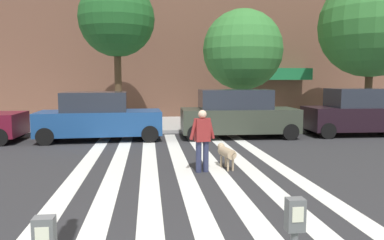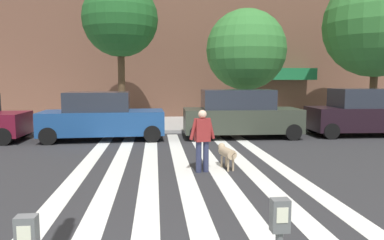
{
  "view_description": "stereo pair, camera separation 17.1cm",
  "coord_description": "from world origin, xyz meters",
  "px_view_note": "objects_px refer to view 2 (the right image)",
  "views": [
    {
      "loc": [
        0.06,
        -3.03,
        2.42
      ],
      "look_at": [
        1.17,
        6.11,
        1.39
      ],
      "focal_mm": 33.66,
      "sensor_mm": 36.0,
      "label": 1
    },
    {
      "loc": [
        0.23,
        -3.05,
        2.42
      ],
      "look_at": [
        1.17,
        6.11,
        1.39
      ],
      "focal_mm": 33.66,
      "sensor_mm": 36.0,
      "label": 2
    }
  ],
  "objects_px": {
    "parked_car_behind_first": "(102,117)",
    "street_tree_middle": "(246,50)",
    "street_tree_nearest": "(120,19)",
    "parked_car_fourth_in_line": "(365,114)",
    "parked_car_third_in_line": "(240,114)",
    "dog_on_leash": "(227,153)",
    "pedestrian_dog_walker": "(202,137)",
    "street_tree_further": "(377,25)",
    "pedestrian_bystander": "(371,105)"
  },
  "relations": [
    {
      "from": "street_tree_middle",
      "to": "dog_on_leash",
      "type": "distance_m",
      "value": 9.03
    },
    {
      "from": "parked_car_fourth_in_line",
      "to": "dog_on_leash",
      "type": "distance_m",
      "value": 8.81
    },
    {
      "from": "street_tree_further",
      "to": "parked_car_behind_first",
      "type": "bearing_deg",
      "value": -169.79
    },
    {
      "from": "pedestrian_dog_walker",
      "to": "pedestrian_bystander",
      "type": "height_order",
      "value": "pedestrian_bystander"
    },
    {
      "from": "parked_car_behind_first",
      "to": "parked_car_fourth_in_line",
      "type": "bearing_deg",
      "value": 0.02
    },
    {
      "from": "parked_car_behind_first",
      "to": "parked_car_fourth_in_line",
      "type": "distance_m",
      "value": 11.17
    },
    {
      "from": "street_tree_nearest",
      "to": "street_tree_middle",
      "type": "xyz_separation_m",
      "value": [
        6.07,
        -0.54,
        -1.44
      ]
    },
    {
      "from": "street_tree_nearest",
      "to": "street_tree_further",
      "type": "relative_size",
      "value": 0.93
    },
    {
      "from": "street_tree_middle",
      "to": "parked_car_third_in_line",
      "type": "bearing_deg",
      "value": -108.03
    },
    {
      "from": "parked_car_behind_first",
      "to": "street_tree_nearest",
      "type": "height_order",
      "value": "street_tree_nearest"
    },
    {
      "from": "parked_car_third_in_line",
      "to": "parked_car_fourth_in_line",
      "type": "distance_m",
      "value": 5.5
    },
    {
      "from": "street_tree_middle",
      "to": "dog_on_leash",
      "type": "height_order",
      "value": "street_tree_middle"
    },
    {
      "from": "parked_car_third_in_line",
      "to": "dog_on_leash",
      "type": "relative_size",
      "value": 4.55
    },
    {
      "from": "parked_car_third_in_line",
      "to": "street_tree_further",
      "type": "height_order",
      "value": "street_tree_further"
    },
    {
      "from": "parked_car_third_in_line",
      "to": "dog_on_leash",
      "type": "distance_m",
      "value": 5.45
    },
    {
      "from": "parked_car_behind_first",
      "to": "dog_on_leash",
      "type": "distance_m",
      "value": 6.59
    },
    {
      "from": "street_tree_middle",
      "to": "street_tree_further",
      "type": "distance_m",
      "value": 6.54
    },
    {
      "from": "parked_car_behind_first",
      "to": "pedestrian_dog_walker",
      "type": "relative_size",
      "value": 2.97
    },
    {
      "from": "pedestrian_bystander",
      "to": "street_tree_middle",
      "type": "bearing_deg",
      "value": -176.73
    },
    {
      "from": "dog_on_leash",
      "to": "parked_car_behind_first",
      "type": "bearing_deg",
      "value": 128.11
    },
    {
      "from": "parked_car_fourth_in_line",
      "to": "street_tree_nearest",
      "type": "xyz_separation_m",
      "value": [
        -10.66,
        3.34,
        4.34
      ]
    },
    {
      "from": "street_tree_further",
      "to": "pedestrian_bystander",
      "type": "xyz_separation_m",
      "value": [
        0.45,
        0.85,
        -4.02
      ]
    },
    {
      "from": "street_tree_further",
      "to": "street_tree_middle",
      "type": "bearing_deg",
      "value": 175.93
    },
    {
      "from": "street_tree_nearest",
      "to": "street_tree_further",
      "type": "xyz_separation_m",
      "value": [
        12.48,
        -1.0,
        -0.2
      ]
    },
    {
      "from": "parked_car_third_in_line",
      "to": "pedestrian_dog_walker",
      "type": "bearing_deg",
      "value": -112.99
    },
    {
      "from": "parked_car_behind_first",
      "to": "pedestrian_dog_walker",
      "type": "height_order",
      "value": "parked_car_behind_first"
    },
    {
      "from": "pedestrian_dog_walker",
      "to": "pedestrian_bystander",
      "type": "distance_m",
      "value": 13.29
    },
    {
      "from": "parked_car_behind_first",
      "to": "dog_on_leash",
      "type": "xyz_separation_m",
      "value": [
        4.06,
        -5.17,
        -0.47
      ]
    },
    {
      "from": "parked_car_fourth_in_line",
      "to": "street_tree_further",
      "type": "height_order",
      "value": "street_tree_further"
    },
    {
      "from": "parked_car_behind_first",
      "to": "street_tree_middle",
      "type": "relative_size",
      "value": 0.86
    },
    {
      "from": "parked_car_fourth_in_line",
      "to": "dog_on_leash",
      "type": "xyz_separation_m",
      "value": [
        -7.11,
        -5.18,
        -0.51
      ]
    },
    {
      "from": "street_tree_nearest",
      "to": "street_tree_middle",
      "type": "relative_size",
      "value": 1.23
    },
    {
      "from": "parked_car_third_in_line",
      "to": "parked_car_fourth_in_line",
      "type": "relative_size",
      "value": 0.99
    },
    {
      "from": "dog_on_leash",
      "to": "street_tree_nearest",
      "type": "bearing_deg",
      "value": 112.62
    },
    {
      "from": "parked_car_third_in_line",
      "to": "street_tree_nearest",
      "type": "distance_m",
      "value": 7.51
    },
    {
      "from": "parked_car_third_in_line",
      "to": "pedestrian_dog_walker",
      "type": "xyz_separation_m",
      "value": [
        -2.32,
        -5.47,
        -0.05
      ]
    },
    {
      "from": "parked_car_fourth_in_line",
      "to": "dog_on_leash",
      "type": "relative_size",
      "value": 4.58
    },
    {
      "from": "street_tree_nearest",
      "to": "parked_car_fourth_in_line",
      "type": "bearing_deg",
      "value": -17.38
    },
    {
      "from": "street_tree_nearest",
      "to": "parked_car_behind_first",
      "type": "bearing_deg",
      "value": -98.68
    },
    {
      "from": "street_tree_middle",
      "to": "street_tree_further",
      "type": "bearing_deg",
      "value": -4.07
    },
    {
      "from": "street_tree_nearest",
      "to": "dog_on_leash",
      "type": "distance_m",
      "value": 10.42
    },
    {
      "from": "parked_car_behind_first",
      "to": "street_tree_nearest",
      "type": "distance_m",
      "value": 5.53
    },
    {
      "from": "street_tree_middle",
      "to": "parked_car_behind_first",
      "type": "bearing_deg",
      "value": -156.99
    },
    {
      "from": "pedestrian_dog_walker",
      "to": "dog_on_leash",
      "type": "bearing_deg",
      "value": 22.57
    },
    {
      "from": "parked_car_third_in_line",
      "to": "pedestrian_bystander",
      "type": "relative_size",
      "value": 2.95
    },
    {
      "from": "dog_on_leash",
      "to": "parked_car_third_in_line",
      "type": "bearing_deg",
      "value": 72.66
    },
    {
      "from": "pedestrian_dog_walker",
      "to": "pedestrian_bystander",
      "type": "relative_size",
      "value": 1.0
    },
    {
      "from": "street_tree_nearest",
      "to": "street_tree_middle",
      "type": "height_order",
      "value": "street_tree_nearest"
    },
    {
      "from": "parked_car_fourth_in_line",
      "to": "street_tree_further",
      "type": "xyz_separation_m",
      "value": [
        1.82,
        2.34,
        4.13
      ]
    },
    {
      "from": "pedestrian_dog_walker",
      "to": "dog_on_leash",
      "type": "relative_size",
      "value": 1.54
    }
  ]
}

